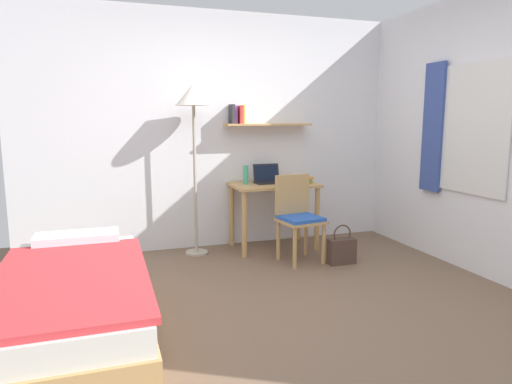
# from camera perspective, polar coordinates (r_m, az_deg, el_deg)

# --- Properties ---
(ground_plane) EXTENTS (5.28, 5.28, 0.00)m
(ground_plane) POSITION_cam_1_polar(r_m,az_deg,el_deg) (3.53, 4.23, -14.99)
(ground_plane) COLOR brown
(wall_back) EXTENTS (4.40, 0.27, 2.60)m
(wall_back) POSITION_cam_1_polar(r_m,az_deg,el_deg) (5.14, -4.36, 7.61)
(wall_back) COLOR white
(wall_back) RESTS_ON ground_plane
(wall_right) EXTENTS (0.10, 4.40, 2.60)m
(wall_right) POSITION_cam_1_polar(r_m,az_deg,el_deg) (4.44, 29.23, 6.24)
(wall_right) COLOR white
(wall_right) RESTS_ON ground_plane
(bed) EXTENTS (0.93, 1.92, 0.54)m
(bed) POSITION_cam_1_polar(r_m,az_deg,el_deg) (3.28, -21.90, -12.99)
(bed) COLOR tan
(bed) RESTS_ON ground_plane
(desk) EXTENTS (0.93, 0.59, 0.73)m
(desk) POSITION_cam_1_polar(r_m,az_deg,el_deg) (5.06, 2.23, -0.51)
(desk) COLOR tan
(desk) RESTS_ON ground_plane
(desk_chair) EXTENTS (0.46, 0.45, 0.88)m
(desk_chair) POSITION_cam_1_polar(r_m,az_deg,el_deg) (4.63, 5.30, -2.82)
(desk_chair) COLOR tan
(desk_chair) RESTS_ON ground_plane
(standing_lamp) EXTENTS (0.37, 0.37, 1.80)m
(standing_lamp) POSITION_cam_1_polar(r_m,az_deg,el_deg) (4.78, -7.87, 10.70)
(standing_lamp) COLOR #B2A893
(standing_lamp) RESTS_ON ground_plane
(laptop) EXTENTS (0.31, 0.22, 0.21)m
(laptop) POSITION_cam_1_polar(r_m,az_deg,el_deg) (5.08, 1.46, 1.77)
(laptop) COLOR black
(laptop) RESTS_ON desk
(water_bottle) EXTENTS (0.06, 0.06, 0.21)m
(water_bottle) POSITION_cam_1_polar(r_m,az_deg,el_deg) (4.96, -1.30, 2.16)
(water_bottle) COLOR #42A87F
(water_bottle) RESTS_ON desk
(book_stack) EXTENTS (0.20, 0.25, 0.07)m
(book_stack) POSITION_cam_1_polar(r_m,az_deg,el_deg) (5.11, 5.77, 1.59)
(book_stack) COLOR gold
(book_stack) RESTS_ON desk
(handbag) EXTENTS (0.28, 0.12, 0.40)m
(handbag) POSITION_cam_1_polar(r_m,az_deg,el_deg) (4.66, 10.73, -7.19)
(handbag) COLOR #4C382D
(handbag) RESTS_ON ground_plane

